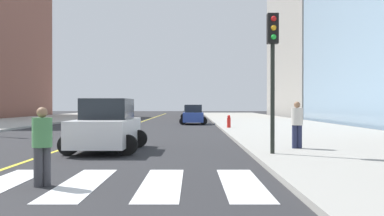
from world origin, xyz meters
The scene contains 12 objects.
sidewalk_kerb_east centered at (12.20, 20.00, 0.07)m, with size 10.00×120.00×0.15m, color #9E9B93.
lane_divider_paint centered at (0.00, 40.00, 0.01)m, with size 0.16×80.00×0.01m, color yellow.
parking_garage_concrete centered at (27.36, 57.45, 11.64)m, with size 18.00×24.00×23.27m, color #9E9B93.
car_white_nearest centered at (1.90, 10.80, 0.94)m, with size 2.84×4.51×2.01m.
car_black_second centered at (-4.95, 49.57, 0.78)m, with size 2.37×3.77×1.67m.
car_silver_third centered at (-1.71, 32.30, 0.84)m, with size 2.61×4.08×1.79m.
car_blue_fourth centered at (5.32, 32.94, 0.82)m, with size 2.51×3.98×1.76m.
car_gray_fifth centered at (4.96, 46.84, 0.79)m, with size 2.44×3.84×1.70m.
traffic_light_near_corner centered at (7.86, 8.61, 3.42)m, with size 0.36×0.41×4.65m.
pedestrian_crossing centered at (1.92, 3.72, 0.95)m, with size 0.43×0.43×1.73m.
pedestrian_waiting_east centered at (9.09, 10.31, 1.11)m, with size 0.43×0.43×1.74m.
fire_hydrant centered at (7.78, 24.53, 0.58)m, with size 0.26×0.26×0.89m.
Camera 1 is at (5.18, -5.53, 1.78)m, focal length 39.90 mm.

